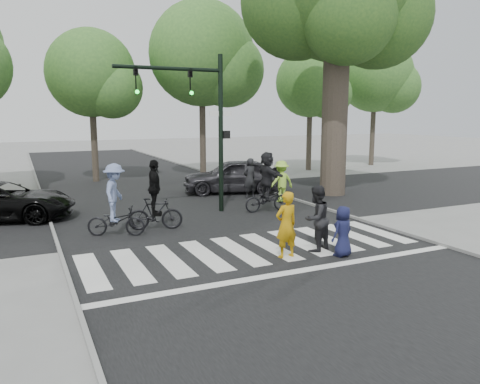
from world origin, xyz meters
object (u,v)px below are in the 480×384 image
object	(u,v)px
traffic_signal	(200,111)
cyclist_mid	(155,201)
cyclist_right	(267,185)
car_grey	(234,176)
pedestrian_woman	(286,225)
cyclist_left	(115,205)
pedestrian_child	(343,231)
car_suv	(1,201)
pedestrian_adult	(316,218)

from	to	relation	value
traffic_signal	cyclist_mid	world-z (taller)	traffic_signal
cyclist_right	car_grey	world-z (taller)	cyclist_right
car_grey	pedestrian_woman	bearing A→B (deg)	0.17
cyclist_mid	cyclist_left	bearing A→B (deg)	-169.03
pedestrian_child	cyclist_mid	world-z (taller)	cyclist_mid
cyclist_right	car_suv	world-z (taller)	cyclist_right
cyclist_mid	car_grey	xyz separation A→B (m)	(5.41, 5.57, -0.13)
car_suv	pedestrian_woman	bearing A→B (deg)	-122.27
traffic_signal	car_grey	bearing A→B (deg)	50.36
pedestrian_child	pedestrian_adult	distance (m)	0.86
pedestrian_child	cyclist_right	world-z (taller)	cyclist_right
cyclist_left	car_suv	bearing A→B (deg)	129.59
cyclist_mid	cyclist_right	distance (m)	4.84
cyclist_mid	car_suv	world-z (taller)	cyclist_mid
traffic_signal	car_suv	world-z (taller)	traffic_signal
traffic_signal	cyclist_mid	size ratio (longest dim) A/B	2.58
cyclist_mid	cyclist_right	bearing A→B (deg)	11.68
cyclist_left	car_suv	world-z (taller)	cyclist_left
cyclist_right	cyclist_mid	bearing A→B (deg)	-168.32
traffic_signal	cyclist_right	size ratio (longest dim) A/B	2.55
pedestrian_adult	cyclist_left	xyz separation A→B (m)	(-4.74, 4.03, 0.07)
cyclist_mid	cyclist_right	size ratio (longest dim) A/B	0.99
cyclist_right	pedestrian_child	bearing A→B (deg)	-99.23
cyclist_left	pedestrian_woman	bearing A→B (deg)	-49.00
pedestrian_woman	car_grey	world-z (taller)	pedestrian_woman
pedestrian_adult	pedestrian_woman	bearing A→B (deg)	-10.86
pedestrian_woman	cyclist_right	bearing A→B (deg)	-118.82
traffic_signal	pedestrian_child	bearing A→B (deg)	-77.96
cyclist_left	car_grey	distance (m)	8.91
pedestrian_child	cyclist_left	xyz separation A→B (m)	(-5.09, 4.78, 0.30)
pedestrian_child	cyclist_mid	size ratio (longest dim) A/B	0.59
cyclist_left	car_suv	size ratio (longest dim) A/B	0.46
traffic_signal	pedestrian_adult	xyz separation A→B (m)	(1.11, -6.10, -2.98)
pedestrian_child	cyclist_mid	distance (m)	6.29
cyclist_right	car_suv	xyz separation A→B (m)	(-9.36, 2.75, -0.35)
traffic_signal	car_grey	xyz separation A→B (m)	(3.11, 3.76, -3.07)
pedestrian_adult	pedestrian_child	bearing A→B (deg)	94.74
pedestrian_adult	cyclist_right	bearing A→B (deg)	-124.56
cyclist_left	car_grey	world-z (taller)	cyclist_left
traffic_signal	cyclist_left	world-z (taller)	traffic_signal
pedestrian_adult	cyclist_right	distance (m)	5.44
pedestrian_woman	cyclist_mid	bearing A→B (deg)	-67.46
pedestrian_child	car_suv	bearing A→B (deg)	-59.69
pedestrian_adult	cyclist_mid	world-z (taller)	cyclist_mid
car_suv	car_grey	size ratio (longest dim) A/B	1.03
cyclist_right	pedestrian_adult	bearing A→B (deg)	-104.15
car_grey	cyclist_left	bearing A→B (deg)	-31.94
pedestrian_adult	car_suv	distance (m)	11.35
traffic_signal	cyclist_right	world-z (taller)	traffic_signal
traffic_signal	car_grey	world-z (taller)	traffic_signal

